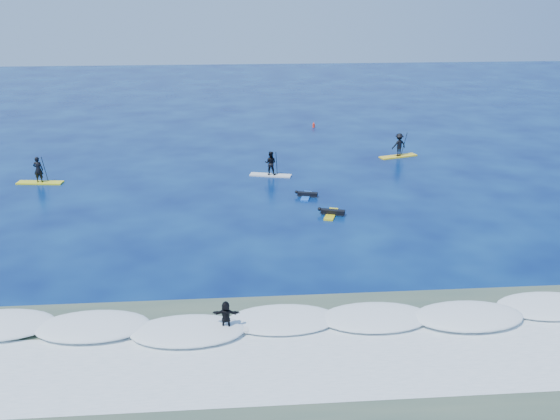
{
  "coord_description": "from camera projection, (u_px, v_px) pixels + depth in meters",
  "views": [
    {
      "loc": [
        -1.01,
        -33.32,
        13.78
      ],
      "look_at": [
        1.89,
        2.5,
        0.6
      ],
      "focal_mm": 40.0,
      "sensor_mm": 36.0,
      "label": 1
    }
  ],
  "objects": [
    {
      "name": "ground",
      "position": [
        251.0,
        235.0,
        36.0
      ],
      "size": [
        160.0,
        160.0,
        0.0
      ],
      "primitive_type": "plane",
      "color": "#030B3F",
      "rests_on": "ground"
    },
    {
      "name": "shallow_water",
      "position": [
        265.0,
        380.0,
        22.9
      ],
      "size": [
        90.0,
        13.0,
        0.01
      ],
      "primitive_type": "cube",
      "color": "#3A4F41",
      "rests_on": "ground"
    },
    {
      "name": "breaking_wave",
      "position": [
        260.0,
        325.0,
        26.64
      ],
      "size": [
        40.0,
        6.0,
        0.3
      ],
      "primitive_type": "cube",
      "color": "white",
      "rests_on": "ground"
    },
    {
      "name": "whitewater",
      "position": [
        263.0,
        365.0,
        23.84
      ],
      "size": [
        34.0,
        5.0,
        0.02
      ],
      "primitive_type": "cube",
      "color": "silver",
      "rests_on": "ground"
    },
    {
      "name": "sup_paddler_left",
      "position": [
        39.0,
        174.0,
        45.1
      ],
      "size": [
        3.36,
        1.2,
        2.31
      ],
      "rotation": [
        0.0,
        0.0,
        -0.12
      ],
      "color": "yellow",
      "rests_on": "ground"
    },
    {
      "name": "sup_paddler_center",
      "position": [
        271.0,
        165.0,
        46.81
      ],
      "size": [
        3.22,
        1.55,
        2.19
      ],
      "rotation": [
        0.0,
        0.0,
        -0.26
      ],
      "color": "silver",
      "rests_on": "ground"
    },
    {
      "name": "sup_paddler_right",
      "position": [
        399.0,
        146.0,
        51.88
      ],
      "size": [
        3.4,
        1.82,
        2.32
      ],
      "rotation": [
        0.0,
        0.0,
        0.32
      ],
      "color": "yellow",
      "rests_on": "ground"
    },
    {
      "name": "prone_paddler_near",
      "position": [
        331.0,
        213.0,
        39.13
      ],
      "size": [
        1.71,
        2.25,
        0.46
      ],
      "rotation": [
        0.0,
        0.0,
        1.24
      ],
      "color": "gold",
      "rests_on": "ground"
    },
    {
      "name": "prone_paddler_far",
      "position": [
        306.0,
        195.0,
        42.43
      ],
      "size": [
        1.56,
        2.04,
        0.41
      ],
      "rotation": [
        0.0,
        0.0,
        1.32
      ],
      "color": "blue",
      "rests_on": "ground"
    },
    {
      "name": "wave_surfer",
      "position": [
        226.0,
        317.0,
        25.73
      ],
      "size": [
        1.86,
        0.64,
        1.32
      ],
      "rotation": [
        0.0,
        0.0,
        -0.08
      ],
      "color": "silver",
      "rests_on": "breaking_wave"
    },
    {
      "name": "marker_buoy",
      "position": [
        314.0,
        125.0,
        62.62
      ],
      "size": [
        0.24,
        0.24,
        0.57
      ],
      "rotation": [
        0.0,
        0.0,
        0.08
      ],
      "color": "#FA2F16",
      "rests_on": "ground"
    }
  ]
}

